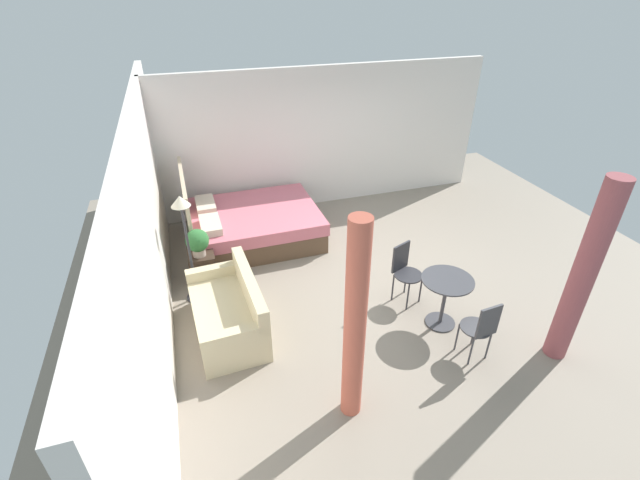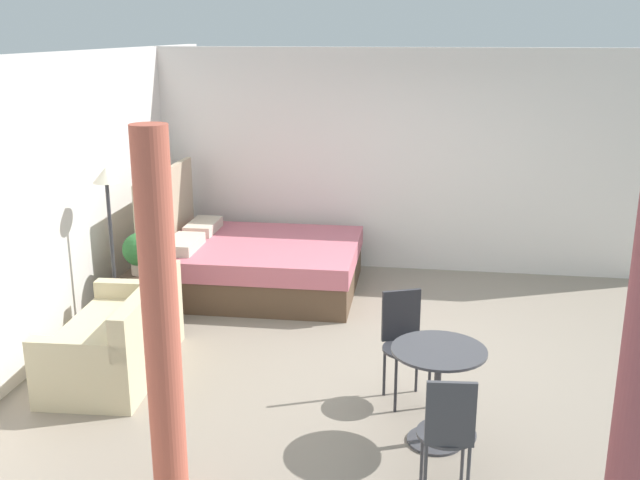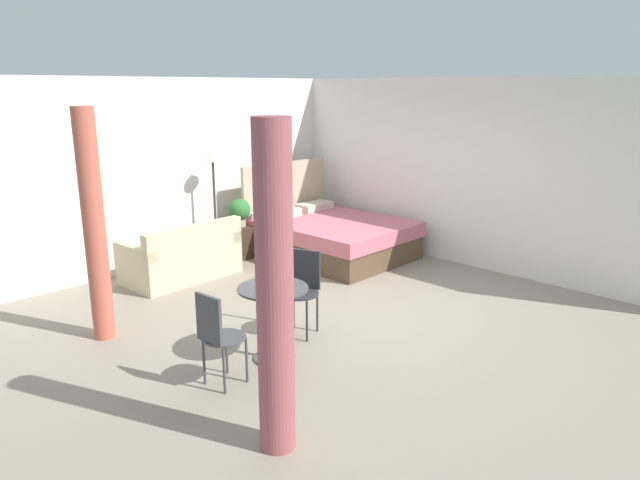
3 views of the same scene
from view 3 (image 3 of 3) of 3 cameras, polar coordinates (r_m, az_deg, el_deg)
name	(u,v)px [view 3 (image 3 of 3)]	position (r m, az deg, el deg)	size (l,w,h in m)	color
ground_plane	(351,311)	(6.94, 3.06, -7.02)	(8.27, 9.53, 0.02)	gray
wall_back	(190,170)	(9.02, -12.68, 6.73)	(8.27, 0.12, 2.71)	silver
wall_right	(473,174)	(8.69, 14.84, 6.31)	(0.12, 6.53, 2.71)	silver
bed	(330,236)	(9.04, 0.98, 0.44)	(1.81, 2.24, 1.38)	brown
couch	(182,259)	(8.19, -13.40, -1.80)	(1.57, 0.90, 0.80)	beige
nightstand	(246,241)	(9.11, -7.29, -0.05)	(0.53, 0.39, 0.49)	#38281E
potted_plant	(239,211)	(8.95, -7.95, 2.86)	(0.34, 0.34, 0.43)	tan
vase	(253,219)	(9.07, -6.57, 2.07)	(0.10, 0.10, 0.18)	silver
floor_lamp	(214,180)	(8.75, -10.44, 5.81)	(0.31, 0.31, 1.66)	#2D2D33
balcony_table	(273,309)	(5.59, -4.63, -6.82)	(0.68, 0.68, 0.74)	#3F3F44
cafe_chair_near_window	(303,284)	(6.18, -1.68, -4.37)	(0.52, 0.52, 0.90)	#2D2D33
cafe_chair_near_couch	(217,332)	(5.15, -10.13, -8.88)	(0.41, 0.41, 0.88)	#3F3F44
curtain_left	(275,294)	(4.01, -4.47, -5.28)	(0.26, 0.26, 2.40)	#994C51
curtain_right	(94,227)	(6.29, -21.35, 1.17)	(0.22, 0.22, 2.40)	#C15B47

